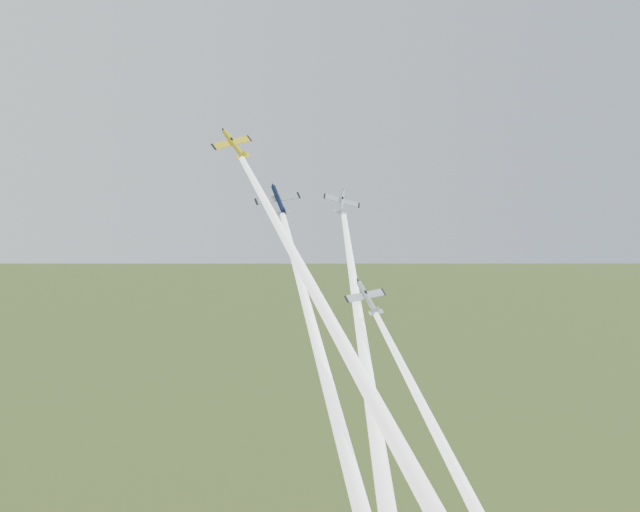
{
  "coord_description": "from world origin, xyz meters",
  "views": [
    {
      "loc": [
        -64.99,
        -125.38,
        105.08
      ],
      "look_at": [
        0.0,
        -6.0,
        92.0
      ],
      "focal_mm": 45.0,
      "sensor_mm": 36.0,
      "label": 1
    }
  ],
  "objects_px": {
    "plane_navy": "(279,200)",
    "plane_silver_right": "(342,202)",
    "plane_yellow": "(234,144)",
    "plane_silver_low": "(367,298)"
  },
  "relations": [
    {
      "from": "plane_navy",
      "to": "plane_silver_right",
      "type": "bearing_deg",
      "value": 24.78
    },
    {
      "from": "plane_navy",
      "to": "plane_silver_right",
      "type": "relative_size",
      "value": 1.15
    },
    {
      "from": "plane_yellow",
      "to": "plane_silver_low",
      "type": "distance_m",
      "value": 34.41
    },
    {
      "from": "plane_navy",
      "to": "plane_silver_right",
      "type": "distance_m",
      "value": 16.0
    },
    {
      "from": "plane_yellow",
      "to": "plane_navy",
      "type": "xyz_separation_m",
      "value": [
        7.62,
        -1.53,
        -9.54
      ]
    },
    {
      "from": "plane_navy",
      "to": "plane_silver_low",
      "type": "height_order",
      "value": "plane_navy"
    },
    {
      "from": "plane_yellow",
      "to": "plane_silver_low",
      "type": "relative_size",
      "value": 0.95
    },
    {
      "from": "plane_yellow",
      "to": "plane_silver_right",
      "type": "distance_m",
      "value": 25.29
    },
    {
      "from": "plane_yellow",
      "to": "plane_navy",
      "type": "bearing_deg",
      "value": -24.95
    },
    {
      "from": "plane_yellow",
      "to": "plane_navy",
      "type": "height_order",
      "value": "plane_yellow"
    }
  ]
}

